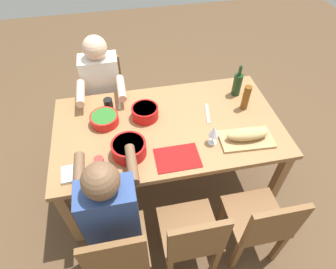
{
  "coord_description": "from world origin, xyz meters",
  "views": [
    {
      "loc": [
        -0.31,
        -1.57,
        2.34
      ],
      "look_at": [
        0.0,
        0.0,
        0.63
      ],
      "focal_mm": 30.24,
      "sensor_mm": 36.0,
      "label": 1
    }
  ],
  "objects": [
    {
      "name": "ground_plane",
      "position": [
        0.0,
        0.0,
        0.0
      ],
      "size": [
        8.0,
        8.0,
        0.0
      ],
      "primitive_type": "plane",
      "color": "brown"
    },
    {
      "name": "dining_table",
      "position": [
        0.0,
        0.0,
        0.66
      ],
      "size": [
        1.81,
        1.01,
        0.74
      ],
      "color": "#9E7044",
      "rests_on": "ground_plane"
    },
    {
      "name": "chair_near_right",
      "position": [
        0.5,
        -0.82,
        0.48
      ],
      "size": [
        0.4,
        0.4,
        0.85
      ],
      "color": "brown",
      "rests_on": "ground_plane"
    },
    {
      "name": "chair_near_center",
      "position": [
        0.0,
        -0.82,
        0.48
      ],
      "size": [
        0.4,
        0.4,
        0.85
      ],
      "color": "brown",
      "rests_on": "ground_plane"
    },
    {
      "name": "chair_far_left",
      "position": [
        -0.5,
        0.82,
        0.48
      ],
      "size": [
        0.4,
        0.4,
        0.85
      ],
      "color": "brown",
      "rests_on": "ground_plane"
    },
    {
      "name": "diner_far_left",
      "position": [
        -0.5,
        0.64,
        0.7
      ],
      "size": [
        0.41,
        0.53,
        1.2
      ],
      "color": "#2D2D38",
      "rests_on": "ground_plane"
    },
    {
      "name": "chair_near_left",
      "position": [
        -0.5,
        -0.82,
        0.48
      ],
      "size": [
        0.4,
        0.4,
        0.85
      ],
      "color": "brown",
      "rests_on": "ground_plane"
    },
    {
      "name": "diner_near_left",
      "position": [
        -0.5,
        -0.64,
        0.7
      ],
      "size": [
        0.41,
        0.53,
        1.2
      ],
      "color": "#2D2D38",
      "rests_on": "ground_plane"
    },
    {
      "name": "serving_bowl_pasta",
      "position": [
        -0.16,
        0.13,
        0.8
      ],
      "size": [
        0.22,
        0.22,
        0.1
      ],
      "color": "red",
      "rests_on": "dining_table"
    },
    {
      "name": "serving_bowl_salad",
      "position": [
        -0.33,
        -0.23,
        0.8
      ],
      "size": [
        0.25,
        0.25,
        0.11
      ],
      "color": "red",
      "rests_on": "dining_table"
    },
    {
      "name": "serving_bowl_greens",
      "position": [
        -0.49,
        0.12,
        0.78
      ],
      "size": [
        0.22,
        0.22,
        0.08
      ],
      "color": "red",
      "rests_on": "dining_table"
    },
    {
      "name": "cutting_board",
      "position": [
        0.55,
        -0.27,
        0.75
      ],
      "size": [
        0.41,
        0.24,
        0.02
      ],
      "primitive_type": "cube",
      "rotation": [
        0.0,
        0.0,
        -0.06
      ],
      "color": "tan",
      "rests_on": "dining_table"
    },
    {
      "name": "bread_loaf",
      "position": [
        0.55,
        -0.27,
        0.81
      ],
      "size": [
        0.33,
        0.13,
        0.09
      ],
      "primitive_type": "ellipsoid",
      "rotation": [
        0.0,
        0.0,
        -0.06
      ],
      "color": "tan",
      "rests_on": "cutting_board"
    },
    {
      "name": "wine_bottle",
      "position": [
        0.67,
        0.27,
        0.85
      ],
      "size": [
        0.08,
        0.08,
        0.29
      ],
      "color": "#193819",
      "rests_on": "dining_table"
    },
    {
      "name": "beer_bottle",
      "position": [
        0.67,
        0.08,
        0.85
      ],
      "size": [
        0.06,
        0.06,
        0.22
      ],
      "primitive_type": "cylinder",
      "color": "brown",
      "rests_on": "dining_table"
    },
    {
      "name": "wine_glass",
      "position": [
        0.29,
        -0.25,
        0.86
      ],
      "size": [
        0.08,
        0.08,
        0.17
      ],
      "color": "silver",
      "rests_on": "dining_table"
    },
    {
      "name": "placemat_near_center",
      "position": [
        0.0,
        -0.34,
        0.74
      ],
      "size": [
        0.32,
        0.23,
        0.01
      ],
      "primitive_type": "cube",
      "color": "maroon",
      "rests_on": "dining_table"
    },
    {
      "name": "cup_far_left",
      "position": [
        -0.45,
        0.3,
        0.79
      ],
      "size": [
        0.07,
        0.07,
        0.09
      ],
      "primitive_type": "cylinder",
      "color": "black",
      "rests_on": "dining_table"
    },
    {
      "name": "fork_far_left",
      "position": [
        -0.36,
        0.34,
        0.74
      ],
      "size": [
        0.03,
        0.17,
        0.01
      ],
      "primitive_type": "cube",
      "rotation": [
        0.0,
        0.0,
        -0.09
      ],
      "color": "silver",
      "rests_on": "dining_table"
    },
    {
      "name": "cup_near_left",
      "position": [
        -0.54,
        -0.31,
        0.78
      ],
      "size": [
        0.07,
        0.07,
        0.08
      ],
      "primitive_type": "cylinder",
      "color": "red",
      "rests_on": "dining_table"
    },
    {
      "name": "carving_knife",
      "position": [
        0.35,
        0.07,
        0.74
      ],
      "size": [
        0.07,
        0.23,
        0.01
      ],
      "primitive_type": "cube",
      "rotation": [
        0.0,
        0.0,
        1.36
      ],
      "color": "silver",
      "rests_on": "dining_table"
    },
    {
      "name": "napkin_stack",
      "position": [
        -0.74,
        -0.34,
        0.75
      ],
      "size": [
        0.15,
        0.15,
        0.02
      ],
      "primitive_type": "cube",
      "rotation": [
        0.0,
        0.0,
        0.05
      ],
      "color": "white",
      "rests_on": "dining_table"
    }
  ]
}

